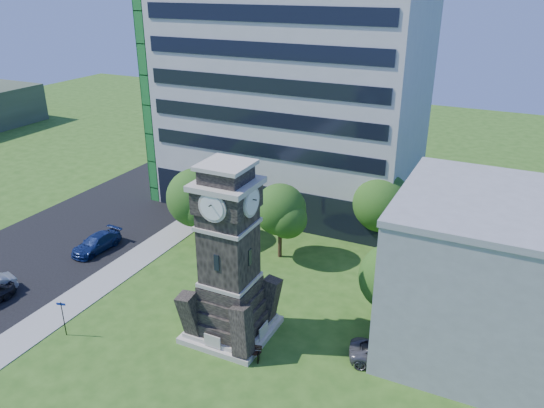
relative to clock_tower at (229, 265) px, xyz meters
The scene contains 14 objects.
ground 6.39m from the clock_tower, 146.32° to the right, with size 160.00×160.00×0.00m, color #2C5418.
sidewalk 13.88m from the clock_tower, 166.50° to the left, with size 3.00×70.00×0.06m, color gray.
street 21.86m from the clock_tower, behind, with size 14.00×80.00×0.02m, color black.
clock_tower is the anchor object (origin of this frame).
office_tall 26.21m from the clock_tower, 104.57° to the left, with size 26.20×15.11×28.60m.
office_low 18.00m from the clock_tower, 19.48° to the left, with size 15.20×12.20×10.40m.
car_street_north 18.06m from the clock_tower, 163.14° to the left, with size 1.99×4.89×1.42m, color navy.
car_east_lot 11.52m from the clock_tower, ahead, with size 2.24×4.85×1.35m, color #525157.
park_bench 5.60m from the clock_tower, 40.22° to the right, with size 1.79×0.48×0.93m.
street_sign 11.82m from the clock_tower, 152.43° to the right, with size 0.63×0.06×2.64m.
tree_nw 14.78m from the clock_tower, 131.80° to the left, with size 5.88×5.35×6.78m.
tree_nc 11.27m from the clock_tower, 97.69° to the left, with size 4.85×4.41×6.68m.
tree_ne 18.37m from the clock_tower, 72.19° to the left, with size 5.85×5.32×6.67m.
tree_east 11.01m from the clock_tower, 28.54° to the left, with size 5.08×4.62×6.31m.
Camera 1 is at (18.56, -23.75, 22.42)m, focal length 35.00 mm.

